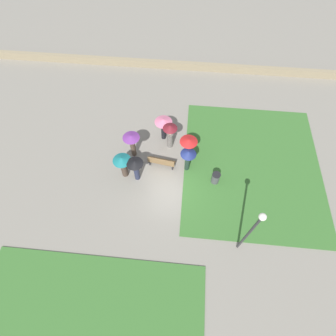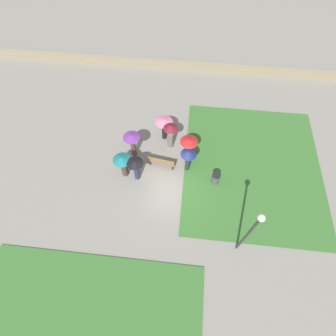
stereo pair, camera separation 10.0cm
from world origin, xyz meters
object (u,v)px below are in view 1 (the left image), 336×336
park_bench (161,162)px  crowd_person_purple (132,141)px  crowd_person_red (188,145)px  trash_bin (215,178)px  crowd_person_black (135,166)px  crowd_person_navy (188,156)px  lamp_post (252,229)px  crowd_person_maroon (170,133)px  crowd_person_pink (163,124)px  crowd_person_teal (123,163)px

park_bench → crowd_person_purple: crowd_person_purple is taller
crowd_person_red → crowd_person_purple: (3.42, 0.02, -0.04)m
trash_bin → crowd_person_black: 4.79m
crowd_person_navy → crowd_person_purple: (3.46, -0.80, -0.03)m
lamp_post → trash_bin: 4.71m
park_bench → crowd_person_red: size_ratio=0.88×
crowd_person_maroon → crowd_person_red: bearing=5.9°
crowd_person_purple → lamp_post: bearing=29.5°
park_bench → crowd_person_red: bearing=-145.8°
park_bench → lamp_post: bearing=142.8°
crowd_person_purple → crowd_person_pink: bearing=110.7°
crowd_person_red → crowd_person_maroon: bearing=-99.0°
crowd_person_teal → crowd_person_purple: bearing=-12.5°
crowd_person_red → crowd_person_navy: bearing=30.4°
lamp_post → crowd_person_teal: 7.90m
lamp_post → crowd_person_navy: size_ratio=2.40×
park_bench → lamp_post: (-4.56, 4.64, 2.43)m
crowd_person_teal → park_bench: bearing=-71.2°
lamp_post → crowd_person_pink: (4.65, -6.93, -1.53)m
park_bench → crowd_person_red: crowd_person_red is taller
park_bench → trash_bin: 3.44m
crowd_person_pink → crowd_person_teal: bearing=-144.6°
lamp_post → crowd_person_red: 6.36m
park_bench → crowd_person_navy: (-1.60, 0.07, 0.93)m
crowd_person_teal → crowd_person_red: bearing=-69.0°
trash_bin → crowd_person_red: bearing=-41.7°
lamp_post → crowd_person_black: bearing=-31.7°
crowd_person_purple → crowd_person_maroon: crowd_person_maroon is taller
crowd_person_navy → crowd_person_maroon: size_ratio=0.94×
crowd_person_purple → trash_bin: bearing=52.7°
park_bench → crowd_person_maroon: bearing=-94.8°
trash_bin → crowd_person_black: (4.70, 0.16, 0.88)m
trash_bin → park_bench: bearing=-13.8°
lamp_post → crowd_person_red: lamp_post is taller
trash_bin → crowd_person_teal: (5.49, -0.01, 0.85)m
crowd_person_black → crowd_person_pink: bearing=148.8°
crowd_person_purple → crowd_person_black: size_ratio=1.03×
crowd_person_red → crowd_person_pink: 2.26m
crowd_person_purple → crowd_person_maroon: bearing=91.6°
crowd_person_teal → crowd_person_purple: crowd_person_purple is taller
crowd_person_teal → crowd_person_black: 0.80m
crowd_person_maroon → park_bench: bearing=-60.0°
crowd_person_purple → crowd_person_black: bearing=-4.6°
crowd_person_red → crowd_person_teal: bearing=-38.9°
lamp_post → trash_bin: lamp_post is taller
park_bench → crowd_person_black: bearing=44.0°
crowd_person_pink → crowd_person_purple: (1.77, 1.55, 0.00)m
crowd_person_teal → crowd_person_pink: crowd_person_teal is taller
park_bench → crowd_person_black: (1.37, 0.98, 0.85)m
lamp_post → crowd_person_black: (5.93, -3.66, -1.58)m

